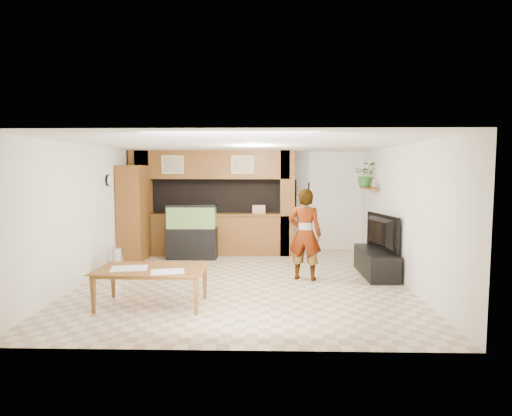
{
  "coord_description": "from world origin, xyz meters",
  "views": [
    {
      "loc": [
        0.44,
        -8.12,
        2.13
      ],
      "look_at": [
        0.22,
        0.6,
        1.35
      ],
      "focal_mm": 30.0,
      "sensor_mm": 36.0,
      "label": 1
    }
  ],
  "objects_px": {
    "person": "(305,234)",
    "dining_table": "(151,288)",
    "aquarium": "(192,232)",
    "television": "(376,232)",
    "pantry_cabinet": "(134,213)"
  },
  "relations": [
    {
      "from": "aquarium",
      "to": "television",
      "type": "distance_m",
      "value": 4.28
    },
    {
      "from": "pantry_cabinet",
      "to": "person",
      "type": "distance_m",
      "value": 4.28
    },
    {
      "from": "aquarium",
      "to": "dining_table",
      "type": "bearing_deg",
      "value": -90.28
    },
    {
      "from": "aquarium",
      "to": "dining_table",
      "type": "xyz_separation_m",
      "value": [
        -0.0,
        -3.61,
        -0.34
      ]
    },
    {
      "from": "pantry_cabinet",
      "to": "aquarium",
      "type": "xyz_separation_m",
      "value": [
        1.35,
        0.1,
        -0.47
      ]
    },
    {
      "from": "television",
      "to": "pantry_cabinet",
      "type": "bearing_deg",
      "value": 63.02
    },
    {
      "from": "person",
      "to": "dining_table",
      "type": "distance_m",
      "value": 3.12
    },
    {
      "from": "person",
      "to": "dining_table",
      "type": "xyz_separation_m",
      "value": [
        -2.53,
        -1.72,
        -0.59
      ]
    },
    {
      "from": "television",
      "to": "person",
      "type": "relative_size",
      "value": 0.71
    },
    {
      "from": "dining_table",
      "to": "pantry_cabinet",
      "type": "bearing_deg",
      "value": 112.35
    },
    {
      "from": "person",
      "to": "television",
      "type": "bearing_deg",
      "value": -150.62
    },
    {
      "from": "pantry_cabinet",
      "to": "television",
      "type": "height_order",
      "value": "pantry_cabinet"
    },
    {
      "from": "pantry_cabinet",
      "to": "aquarium",
      "type": "height_order",
      "value": "pantry_cabinet"
    },
    {
      "from": "pantry_cabinet",
      "to": "dining_table",
      "type": "xyz_separation_m",
      "value": [
        1.35,
        -3.51,
        -0.81
      ]
    },
    {
      "from": "pantry_cabinet",
      "to": "aquarium",
      "type": "relative_size",
      "value": 1.7
    }
  ]
}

